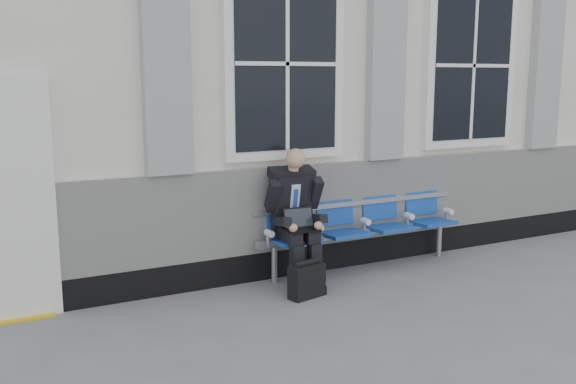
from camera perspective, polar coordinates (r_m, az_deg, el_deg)
ground at (r=7.17m, az=20.99°, el=-7.69°), size 70.00×70.00×0.00m
station_building at (r=9.48m, az=5.74°, el=10.79°), size 14.40×4.40×4.49m
bench at (r=7.18m, az=6.59°, el=-2.48°), size 2.60×0.47×0.91m
businessman at (r=6.56m, az=0.65°, el=-1.73°), size 0.58×0.78×1.41m
briefcase at (r=6.29m, az=1.68°, el=-7.85°), size 0.39×0.23×0.38m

